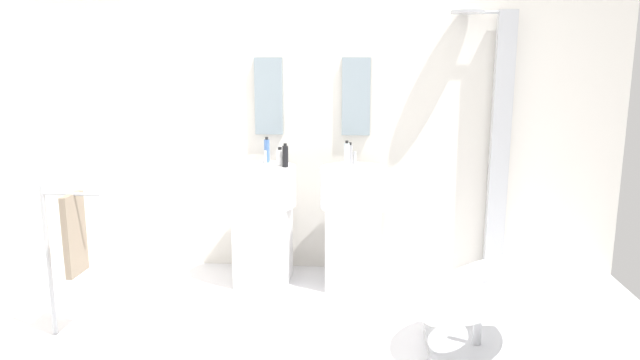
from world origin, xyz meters
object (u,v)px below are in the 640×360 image
soap_bottle_white (280,157)px  soap_bottle_black (285,156)px  towel_rack (70,238)px  pedestal_sink_right (354,220)px  soap_bottle_blue (267,151)px  soap_bottle_grey (350,154)px  shower_column (498,141)px  soap_bottle_clear (347,154)px  soap_bottle_green (347,156)px  pedestal_sink_left (263,218)px  lounge_chair (479,297)px

soap_bottle_white → soap_bottle_black: soap_bottle_black is taller
towel_rack → soap_bottle_black: size_ratio=5.36×
pedestal_sink_right → soap_bottle_blue: 0.86m
soap_bottle_grey → soap_bottle_black: 0.50m
shower_column → soap_bottle_blue: 1.78m
shower_column → towel_rack: size_ratio=2.16×
pedestal_sink_right → soap_bottle_clear: bearing=117.3°
pedestal_sink_right → soap_bottle_grey: size_ratio=5.97×
soap_bottle_green → soap_bottle_grey: size_ratio=0.87×
soap_bottle_white → soap_bottle_blue: (-0.12, 0.15, 0.03)m
pedestal_sink_left → soap_bottle_black: size_ratio=5.69×
shower_column → soap_bottle_green: 1.16m
pedestal_sink_right → lounge_chair: bearing=-54.0°
shower_column → soap_bottle_black: (-1.60, -0.31, -0.09)m
soap_bottle_blue → soap_bottle_black: (0.17, -0.19, -0.01)m
towel_rack → soap_bottle_black: (1.18, 0.97, 0.36)m
soap_bottle_white → shower_column: bearing=9.0°
towel_rack → soap_bottle_clear: (1.63, 1.11, 0.36)m
soap_bottle_blue → soap_bottle_black: size_ratio=1.12×
soap_bottle_blue → pedestal_sink_right: bearing=-14.3°
soap_bottle_white → soap_bottle_blue: soap_bottle_blue is taller
shower_column → soap_bottle_green: shower_column is taller
shower_column → lounge_chair: shower_column is taller
soap_bottle_white → soap_bottle_clear: bearing=10.1°
soap_bottle_green → soap_bottle_grey: 0.02m
soap_bottle_clear → towel_rack: bearing=-145.7°
soap_bottle_grey → soap_bottle_white: bearing=-168.4°
shower_column → soap_bottle_green: size_ratio=13.87×
soap_bottle_green → soap_bottle_blue: bearing=176.4°
soap_bottle_white → pedestal_sink_left: bearing=-168.6°
towel_rack → soap_bottle_black: bearing=39.6°
soap_bottle_green → towel_rack: bearing=-145.3°
lounge_chair → soap_bottle_blue: 1.98m
pedestal_sink_right → towel_rack: 1.96m
pedestal_sink_left → soap_bottle_grey: size_ratio=5.97×
pedestal_sink_left → soap_bottle_black: soap_bottle_black is taller
pedestal_sink_left → soap_bottle_white: bearing=11.4°
lounge_chair → soap_bottle_green: size_ratio=6.95×
soap_bottle_green → soap_bottle_blue: size_ratio=0.75×
shower_column → soap_bottle_green: bearing=-172.4°
lounge_chair → soap_bottle_white: 1.79m
pedestal_sink_left → lounge_chair: bearing=-35.6°
lounge_chair → soap_bottle_green: bearing=124.7°
pedestal_sink_left → soap_bottle_white: (0.13, 0.03, 0.47)m
lounge_chair → pedestal_sink_right: bearing=126.0°
soap_bottle_black → soap_bottle_blue: bearing=131.7°
towel_rack → soap_bottle_clear: bearing=34.3°
soap_bottle_white → soap_bottle_grey: bearing=11.6°
soap_bottle_blue → soap_bottle_black: soap_bottle_blue is taller
soap_bottle_green → soap_bottle_clear: 0.03m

